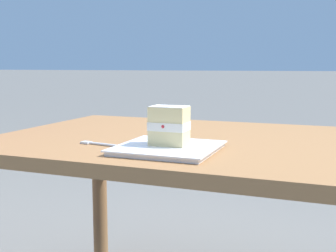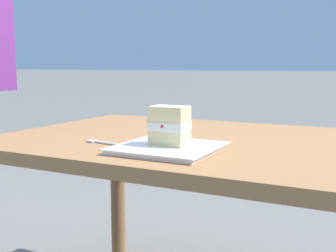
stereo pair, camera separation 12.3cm
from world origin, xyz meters
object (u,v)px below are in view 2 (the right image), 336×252
Objects in this scene: dessert_plate at (168,148)px; cake_slice at (169,126)px; dessert_fork at (105,143)px; patio_table at (230,167)px.

cake_slice reaches higher than dessert_plate.
cake_slice reaches higher than dessert_fork.
patio_table is 13.80× the size of cake_slice.
dessert_plate reaches higher than patio_table.
dessert_fork is (-0.22, -0.00, -0.07)m from cake_slice.
patio_table is at bearing 66.99° from dessert_plate.
dessert_fork is at bearing -179.76° from cake_slice.
cake_slice reaches higher than patio_table.
cake_slice is at bearing 84.98° from dessert_plate.
dessert_fork is (-0.22, 0.01, -0.00)m from dessert_plate.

